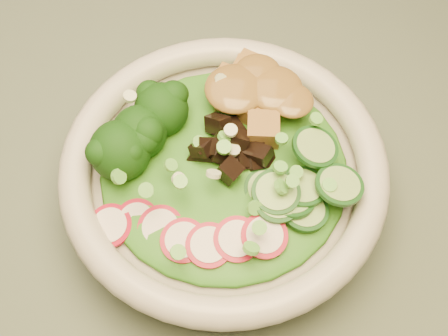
# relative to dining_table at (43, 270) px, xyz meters

# --- Properties ---
(dining_table) EXTENTS (1.20, 0.80, 0.75)m
(dining_table) POSITION_rel_dining_table_xyz_m (0.00, 0.00, 0.00)
(dining_table) COLOR black
(dining_table) RESTS_ON ground
(salad_bowl) EXTENTS (0.28, 0.28, 0.08)m
(salad_bowl) POSITION_rel_dining_table_xyz_m (0.19, 0.06, 0.15)
(salad_bowl) COLOR beige
(salad_bowl) RESTS_ON dining_table
(lettuce_bed) EXTENTS (0.21, 0.21, 0.02)m
(lettuce_bed) POSITION_rel_dining_table_xyz_m (0.19, 0.06, 0.18)
(lettuce_bed) COLOR #256C16
(lettuce_bed) RESTS_ON salad_bowl
(broccoli_florets) EXTENTS (0.09, 0.08, 0.05)m
(broccoli_florets) POSITION_rel_dining_table_xyz_m (0.12, 0.07, 0.19)
(broccoli_florets) COLOR black
(broccoli_florets) RESTS_ON salad_bowl
(radish_slices) EXTENTS (0.12, 0.06, 0.02)m
(radish_slices) POSITION_rel_dining_table_xyz_m (0.18, -0.01, 0.18)
(radish_slices) COLOR maroon
(radish_slices) RESTS_ON salad_bowl
(cucumber_slices) EXTENTS (0.08, 0.08, 0.04)m
(cucumber_slices) POSITION_rel_dining_table_xyz_m (0.25, 0.04, 0.19)
(cucumber_slices) COLOR #9DC06A
(cucumber_slices) RESTS_ON salad_bowl
(mushroom_heap) EXTENTS (0.08, 0.08, 0.04)m
(mushroom_heap) POSITION_rel_dining_table_xyz_m (0.19, 0.07, 0.19)
(mushroom_heap) COLOR black
(mushroom_heap) RESTS_ON salad_bowl
(tofu_cubes) EXTENTS (0.10, 0.07, 0.04)m
(tofu_cubes) POSITION_rel_dining_table_xyz_m (0.20, 0.12, 0.19)
(tofu_cubes) COLOR olive
(tofu_cubes) RESTS_ON salad_bowl
(peanut_sauce) EXTENTS (0.07, 0.06, 0.02)m
(peanut_sauce) POSITION_rel_dining_table_xyz_m (0.20, 0.12, 0.20)
(peanut_sauce) COLOR brown
(peanut_sauce) RESTS_ON tofu_cubes
(scallion_garnish) EXTENTS (0.20, 0.20, 0.02)m
(scallion_garnish) POSITION_rel_dining_table_xyz_m (0.19, 0.06, 0.20)
(scallion_garnish) COLOR #60B740
(scallion_garnish) RESTS_ON salad_bowl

